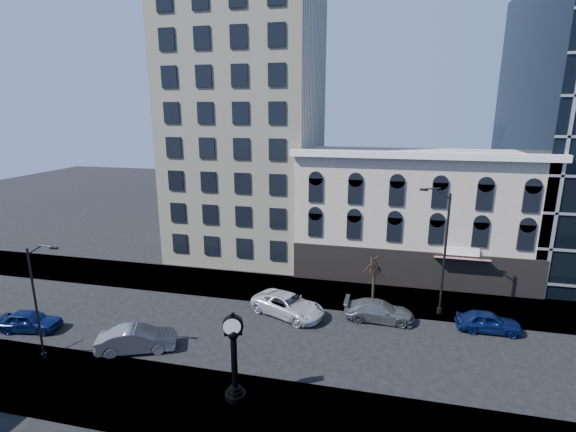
% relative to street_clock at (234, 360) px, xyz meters
% --- Properties ---
extents(ground, '(160.00, 160.00, 0.00)m').
position_rel_street_clock_xyz_m(ground, '(-1.54, 7.18, -2.51)').
color(ground, black).
rests_on(ground, ground).
extents(sidewalk_far, '(160.00, 6.00, 0.12)m').
position_rel_street_clock_xyz_m(sidewalk_far, '(-1.54, 15.18, -2.45)').
color(sidewalk_far, gray).
rests_on(sidewalk_far, ground).
extents(sidewalk_near, '(160.00, 6.00, 0.12)m').
position_rel_street_clock_xyz_m(sidewalk_near, '(-1.54, -0.82, -2.45)').
color(sidewalk_near, gray).
rests_on(sidewalk_near, ground).
extents(cream_tower, '(15.90, 15.40, 42.50)m').
position_rel_street_clock_xyz_m(cream_tower, '(-7.66, 26.07, 16.81)').
color(cream_tower, beige).
rests_on(cream_tower, ground).
extents(victorian_row, '(22.60, 11.19, 12.50)m').
position_rel_street_clock_xyz_m(victorian_row, '(10.46, 23.08, 3.48)').
color(victorian_row, '#BAAA99').
rests_on(victorian_row, ground).
extents(street_clock, '(1.20, 1.20, 5.29)m').
position_rel_street_clock_xyz_m(street_clock, '(0.00, 0.00, 0.00)').
color(street_clock, black).
rests_on(street_clock, sidewalk_near).
extents(street_lamp_near, '(2.08, 0.34, 8.01)m').
position_rel_street_clock_xyz_m(street_lamp_near, '(-13.00, 0.91, 3.65)').
color(street_lamp_near, black).
rests_on(street_lamp_near, sidewalk_near).
extents(street_lamp_far, '(2.68, 0.50, 10.35)m').
position_rel_street_clock_xyz_m(street_lamp_far, '(11.65, 13.36, 5.42)').
color(street_lamp_far, black).
rests_on(street_lamp_far, sidewalk_far).
extents(bare_tree_far, '(2.59, 2.59, 4.45)m').
position_rel_street_clock_xyz_m(bare_tree_far, '(7.13, 14.79, 0.96)').
color(bare_tree_far, black).
rests_on(bare_tree_far, sidewalk_far).
extents(car_near_a, '(4.73, 2.51, 1.53)m').
position_rel_street_clock_xyz_m(car_near_a, '(-17.52, 3.87, -1.75)').
color(car_near_a, '#0C194C').
rests_on(car_near_a, ground).
extents(car_near_b, '(5.44, 3.69, 1.70)m').
position_rel_street_clock_xyz_m(car_near_b, '(-8.23, 3.23, -1.66)').
color(car_near_b, '#595B60').
rests_on(car_near_b, ground).
extents(car_far_a, '(6.67, 4.96, 1.68)m').
position_rel_street_clock_xyz_m(car_far_a, '(0.63, 10.53, -1.67)').
color(car_far_a, silver).
rests_on(car_far_a, ground).
extents(car_far_b, '(5.40, 2.24, 1.56)m').
position_rel_street_clock_xyz_m(car_far_b, '(7.70, 11.29, -1.73)').
color(car_far_b, '#595B60').
rests_on(car_far_b, ground).
extents(car_far_c, '(4.55, 1.90, 1.54)m').
position_rel_street_clock_xyz_m(car_far_c, '(15.58, 11.39, -1.74)').
color(car_far_c, '#0C194C').
rests_on(car_far_c, ground).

